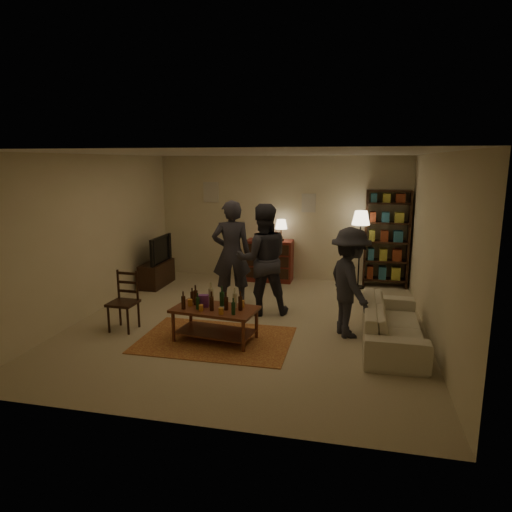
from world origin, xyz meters
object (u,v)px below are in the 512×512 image
(coffee_table, at_px, (215,312))
(dresser, at_px, (270,259))
(tv_stand, at_px, (157,268))
(person_right, at_px, (263,260))
(bookshelf, at_px, (387,238))
(sofa, at_px, (393,324))
(person_left, at_px, (232,253))
(dining_chair, at_px, (125,299))
(person_by_sofa, at_px, (350,283))
(floor_lamp, at_px, (361,223))

(coffee_table, distance_m, dresser, 3.54)
(tv_stand, height_order, person_right, person_right)
(tv_stand, height_order, dresser, dresser)
(coffee_table, height_order, bookshelf, bookshelf)
(coffee_table, bearing_deg, tv_stand, 128.87)
(sofa, bearing_deg, bookshelf, -0.82)
(bookshelf, bearing_deg, person_left, -145.57)
(coffee_table, height_order, tv_stand, tv_stand)
(dresser, distance_m, person_right, 2.26)
(dresser, bearing_deg, bookshelf, 1.57)
(sofa, bearing_deg, person_right, 66.17)
(dining_chair, distance_m, person_right, 2.33)
(sofa, bearing_deg, person_left, 65.14)
(person_left, bearing_deg, dining_chair, 32.34)
(dining_chair, height_order, bookshelf, bookshelf)
(bookshelf, bearing_deg, dining_chair, -139.69)
(bookshelf, bearing_deg, coffee_table, -125.50)
(person_right, bearing_deg, dresser, -101.21)
(bookshelf, height_order, person_right, bookshelf)
(sofa, xyz_separation_m, person_by_sofa, (-0.62, 0.20, 0.52))
(dining_chair, relative_size, sofa, 0.45)
(tv_stand, xyz_separation_m, sofa, (4.64, -2.20, -0.08))
(tv_stand, xyz_separation_m, bookshelf, (4.69, 0.98, 0.65))
(person_left, height_order, person_by_sofa, person_left)
(tv_stand, relative_size, dresser, 0.78)
(coffee_table, relative_size, tv_stand, 1.21)
(dresser, height_order, person_right, person_right)
(dining_chair, distance_m, bookshelf, 5.38)
(tv_stand, distance_m, floor_lamp, 4.33)
(bookshelf, distance_m, person_by_sofa, 3.07)
(coffee_table, bearing_deg, dining_chair, 174.50)
(person_by_sofa, bearing_deg, bookshelf, -36.39)
(person_right, bearing_deg, person_left, -46.95)
(coffee_table, relative_size, dining_chair, 1.37)
(tv_stand, distance_m, sofa, 5.14)
(floor_lamp, relative_size, sofa, 0.77)
(tv_stand, height_order, person_by_sofa, person_by_sofa)
(bookshelf, xyz_separation_m, person_by_sofa, (-0.67, -2.98, -0.21))
(coffee_table, distance_m, bookshelf, 4.47)
(coffee_table, height_order, person_by_sofa, person_by_sofa)
(person_by_sofa, bearing_deg, coffee_table, 84.41)
(dining_chair, relative_size, person_left, 0.49)
(dining_chair, bearing_deg, dresser, 66.02)
(dining_chair, height_order, sofa, dining_chair)
(tv_stand, bearing_deg, bookshelf, 11.80)
(person_right, relative_size, person_by_sofa, 1.15)
(floor_lamp, distance_m, sofa, 3.15)
(coffee_table, xyz_separation_m, person_by_sofa, (1.90, 0.62, 0.39))
(floor_lamp, bearing_deg, dresser, 174.52)
(dining_chair, bearing_deg, sofa, 5.83)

